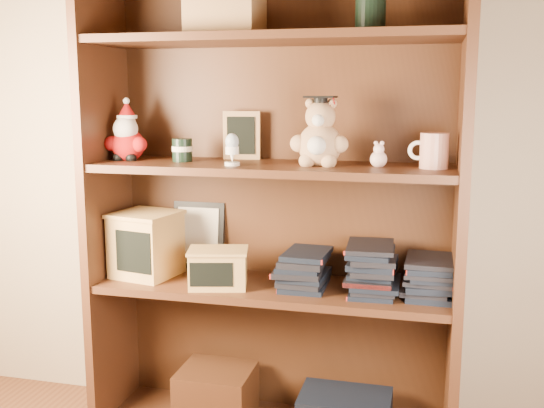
{
  "coord_description": "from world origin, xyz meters",
  "views": [
    {
      "loc": [
        0.36,
        -0.65,
        1.18
      ],
      "look_at": [
        -0.13,
        1.3,
        0.82
      ],
      "focal_mm": 42.0,
      "sensor_mm": 36.0,
      "label": 1
    }
  ],
  "objects_px": {
    "grad_teddy_bear": "(320,139)",
    "treats_box": "(146,244)",
    "bookcase": "(275,214)",
    "teacher_mug": "(433,151)"
  },
  "relations": [
    {
      "from": "treats_box",
      "to": "grad_teddy_bear",
      "type": "bearing_deg",
      "value": -0.55
    },
    {
      "from": "grad_teddy_bear",
      "to": "treats_box",
      "type": "xyz_separation_m",
      "value": [
        -0.6,
        0.01,
        -0.37
      ]
    },
    {
      "from": "bookcase",
      "to": "treats_box",
      "type": "xyz_separation_m",
      "value": [
        -0.44,
        -0.05,
        -0.12
      ]
    },
    {
      "from": "teacher_mug",
      "to": "grad_teddy_bear",
      "type": "bearing_deg",
      "value": -178.88
    },
    {
      "from": "grad_teddy_bear",
      "to": "treats_box",
      "type": "relative_size",
      "value": 0.93
    },
    {
      "from": "bookcase",
      "to": "teacher_mug",
      "type": "bearing_deg",
      "value": -5.78
    },
    {
      "from": "bookcase",
      "to": "treats_box",
      "type": "height_order",
      "value": "bookcase"
    },
    {
      "from": "grad_teddy_bear",
      "to": "treats_box",
      "type": "bearing_deg",
      "value": 179.45
    },
    {
      "from": "bookcase",
      "to": "treats_box",
      "type": "relative_size",
      "value": 6.72
    },
    {
      "from": "bookcase",
      "to": "teacher_mug",
      "type": "xyz_separation_m",
      "value": [
        0.5,
        -0.05,
        0.22
      ]
    }
  ]
}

